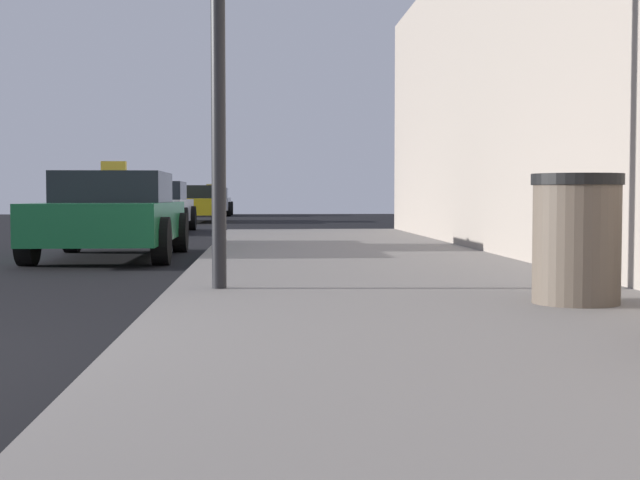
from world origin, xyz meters
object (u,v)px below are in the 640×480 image
(car_white, at_px, (151,206))
(trash_bin, at_px, (576,238))
(car_green, at_px, (112,214))
(car_yellow, at_px, (193,203))
(car_silver, at_px, (210,201))

(car_white, bearing_deg, trash_bin, 106.93)
(trash_bin, xyz_separation_m, car_green, (-4.44, 7.14, 0.03))
(car_yellow, distance_m, car_silver, 9.40)
(car_yellow, bearing_deg, trash_bin, 100.39)
(car_green, height_order, car_yellow, car_green)
(trash_bin, bearing_deg, car_white, 106.93)
(trash_bin, xyz_separation_m, car_white, (-5.02, 16.50, 0.03))
(trash_bin, relative_size, car_silver, 0.23)
(car_green, height_order, car_white, car_green)
(car_yellow, bearing_deg, car_white, 87.74)
(car_green, bearing_deg, car_white, -86.45)
(car_silver, bearing_deg, car_white, 88.65)
(trash_bin, distance_m, car_yellow, 25.90)
(car_white, relative_size, car_yellow, 0.91)
(trash_bin, relative_size, car_green, 0.21)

